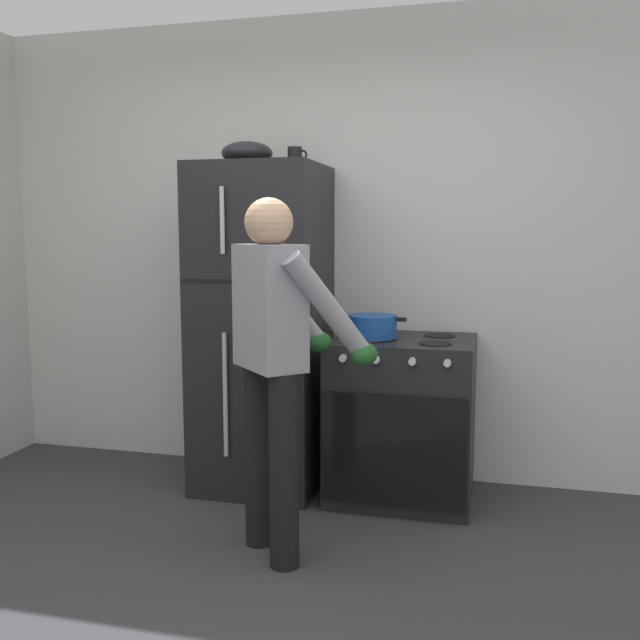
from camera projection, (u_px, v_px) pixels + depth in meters
kitchen_wall_back at (340, 249)px, 4.18m from camera, size 6.00×0.10×2.70m
refrigerator at (263, 328)px, 3.96m from camera, size 0.68×0.72×1.82m
stove_range at (402, 419)px, 3.81m from camera, size 0.76×0.67×0.89m
person_cook at (277, 347)px, 3.07m from camera, size 0.65×0.68×1.60m
red_pot at (373, 326)px, 3.75m from camera, size 0.36×0.26×0.12m
coffee_mug at (295, 156)px, 3.85m from camera, size 0.11×0.08×0.10m
mixing_bowl at (247, 153)px, 3.86m from camera, size 0.28×0.28×0.13m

